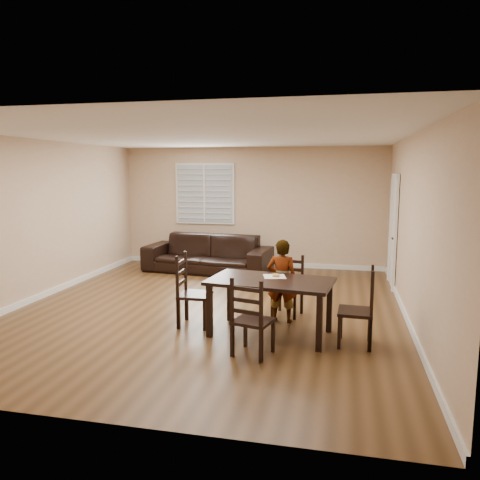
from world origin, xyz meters
name	(u,v)px	position (x,y,z in m)	size (l,w,h in m)	color
ground	(210,308)	(0.00, 0.00, 0.00)	(7.00, 7.00, 0.00)	brown
room	(214,194)	(0.04, 0.18, 1.81)	(6.04, 7.04, 2.72)	#CCAB8A
dining_table	(271,286)	(1.13, -0.97, 0.66)	(1.71, 1.11, 0.75)	black
chair_near	(290,287)	(1.27, 0.03, 0.41)	(0.48, 0.46, 0.91)	black
chair_far	(249,322)	(1.00, -1.81, 0.43)	(0.52, 0.50, 0.95)	black
chair_left	(187,293)	(-0.09, -0.83, 0.47)	(0.45, 0.48, 1.03)	black
chair_right	(365,311)	(2.34, -1.12, 0.45)	(0.44, 0.47, 1.00)	black
child	(282,281)	(1.20, -0.40, 0.61)	(0.44, 0.29, 1.21)	gray
napkin	(274,276)	(1.15, -0.79, 0.76)	(0.29, 0.29, 0.00)	beige
donut	(276,275)	(1.17, -0.80, 0.78)	(0.11, 0.11, 0.04)	#C69347
sofa	(208,254)	(-0.80, 2.64, 0.40)	(2.71, 1.06, 0.79)	black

